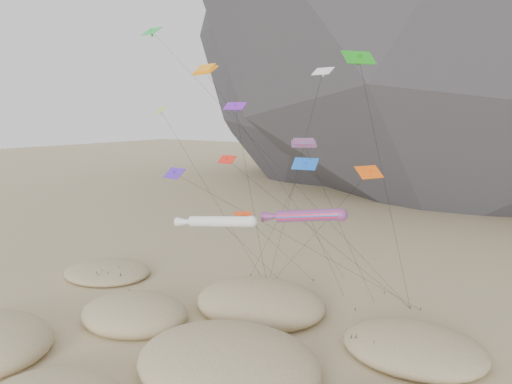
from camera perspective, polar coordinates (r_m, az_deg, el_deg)
ground at (r=41.87m, az=-10.00°, el=-19.87°), size 500.00×500.00×0.00m
dunes at (r=43.87m, az=-7.76°, el=-17.26°), size 50.82×33.46×4.05m
dune_grass at (r=44.70m, az=-7.71°, el=-16.64°), size 42.52×27.68×1.45m
kite_stakes at (r=58.18m, az=8.38°, el=-11.15°), size 20.75×6.43×0.30m
rainbow_tube_kite at (r=42.40m, az=5.71°, el=-2.70°), size 7.34×14.30×12.38m
white_tube_kite at (r=42.56m, az=-4.47°, el=-3.39°), size 7.46×17.79×11.75m
orange_parafoil at (r=50.71m, az=-5.69°, el=13.48°), size 9.92×17.00×24.90m
multi_parafoil at (r=40.56m, az=5.66°, el=5.21°), size 2.19×14.85×18.14m
delta_kites at (r=45.74m, az=-0.36°, el=7.25°), size 26.54×18.05×28.53m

